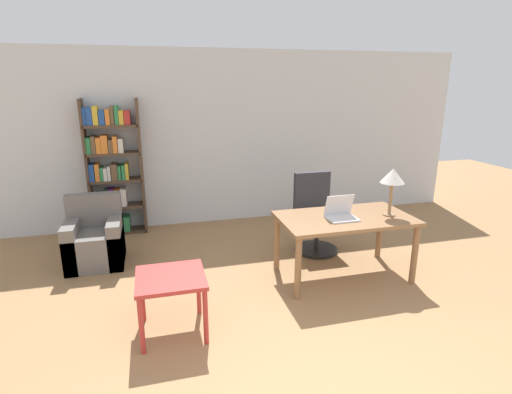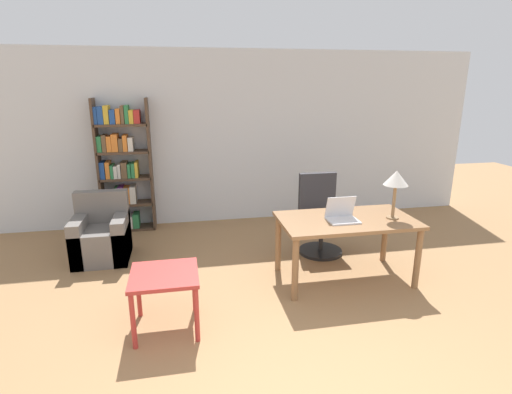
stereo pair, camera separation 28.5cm
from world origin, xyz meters
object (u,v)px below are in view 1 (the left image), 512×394
(table_lamp, at_px, (393,178))
(side_table_blue, at_px, (171,285))
(desk, at_px, (345,225))
(bookshelf, at_px, (111,171))
(office_chair, at_px, (315,217))
(laptop, at_px, (341,214))
(armchair, at_px, (95,241))

(table_lamp, xyz_separation_m, side_table_blue, (-2.50, -0.54, -0.71))
(desk, distance_m, bookshelf, 3.45)
(side_table_blue, bearing_deg, office_chair, 35.98)
(laptop, xyz_separation_m, office_chair, (0.07, 0.87, -0.34))
(table_lamp, bearing_deg, desk, 171.25)
(bookshelf, bearing_deg, table_lamp, -35.32)
(table_lamp, relative_size, bookshelf, 0.27)
(office_chair, height_order, armchair, office_chair)
(side_table_blue, bearing_deg, table_lamp, 12.07)
(table_lamp, distance_m, bookshelf, 3.90)
(laptop, height_order, side_table_blue, laptop)
(side_table_blue, distance_m, bookshelf, 2.91)
(table_lamp, relative_size, side_table_blue, 0.90)
(side_table_blue, bearing_deg, desk, 17.13)
(office_chair, bearing_deg, desk, -89.39)
(table_lamp, bearing_deg, bookshelf, 144.68)
(desk, bearing_deg, office_chair, 90.61)
(armchair, bearing_deg, table_lamp, -19.57)
(laptop, distance_m, table_lamp, 0.71)
(laptop, relative_size, office_chair, 0.32)
(armchair, bearing_deg, laptop, -22.66)
(desk, xyz_separation_m, side_table_blue, (-1.99, -0.61, -0.17))
(table_lamp, xyz_separation_m, armchair, (-3.35, 1.19, -0.88))
(side_table_blue, height_order, armchair, armchair)
(table_lamp, height_order, side_table_blue, table_lamp)
(table_lamp, distance_m, side_table_blue, 2.66)
(desk, height_order, table_lamp, table_lamp)
(laptop, xyz_separation_m, side_table_blue, (-1.91, -0.57, -0.32))
(desk, xyz_separation_m, office_chair, (-0.01, 0.83, -0.18))
(office_chair, bearing_deg, armchair, 174.25)
(laptop, bearing_deg, table_lamp, -3.70)
(side_table_blue, bearing_deg, armchair, 116.05)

